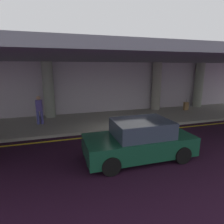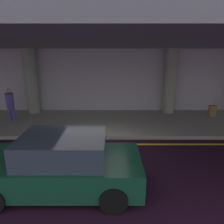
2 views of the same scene
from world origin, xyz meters
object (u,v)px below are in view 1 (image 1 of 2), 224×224
at_px(support_column_center, 156,87).
at_px(support_column_right_mid, 199,85).
at_px(car_dark_green, 139,140).
at_px(suitcase_upright_primary, 186,106).
at_px(support_column_left_mid, 49,90).
at_px(traveler_with_luggage, 39,108).

bearing_deg(support_column_center, support_column_right_mid, 0.00).
bearing_deg(support_column_center, car_dark_green, -123.77).
xyz_separation_m(car_dark_green, suitcase_upright_primary, (6.85, 6.05, -0.25)).
distance_m(support_column_left_mid, support_column_center, 8.00).
bearing_deg(support_column_center, support_column_left_mid, 180.00).
bearing_deg(traveler_with_luggage, support_column_left_mid, 123.89).
height_order(support_column_right_mid, car_dark_green, support_column_right_mid).
bearing_deg(traveler_with_luggage, support_column_center, 63.30).
xyz_separation_m(support_column_left_mid, support_column_right_mid, (12.00, 0.00, 0.00)).
height_order(support_column_right_mid, traveler_with_luggage, support_column_right_mid).
height_order(support_column_left_mid, car_dark_green, support_column_left_mid).
bearing_deg(car_dark_green, traveler_with_luggage, 126.73).
xyz_separation_m(support_column_left_mid, support_column_center, (8.00, 0.00, 0.00)).
bearing_deg(car_dark_green, support_column_center, 56.72).
bearing_deg(support_column_right_mid, suitcase_upright_primary, -153.70).
xyz_separation_m(support_column_right_mid, suitcase_upright_primary, (-1.80, -0.89, -1.51)).
xyz_separation_m(support_column_right_mid, car_dark_green, (-8.64, -6.94, -1.26)).
relative_size(support_column_left_mid, support_column_center, 1.00).
relative_size(support_column_center, suitcase_upright_primary, 4.06).
distance_m(support_column_right_mid, suitcase_upright_primary, 2.51).
distance_m(support_column_left_mid, car_dark_green, 7.81).
bearing_deg(support_column_center, traveler_with_luggage, -169.30).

